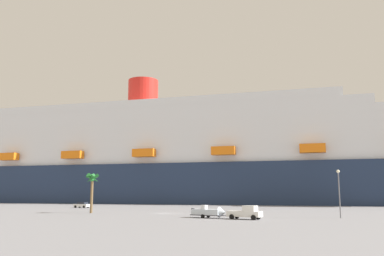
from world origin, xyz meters
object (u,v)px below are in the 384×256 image
cruise_ship (237,162)px  small_boat_on_trailer (210,212)px  pickup_truck (246,213)px  parked_car_white_van (82,205)px  street_lamp (339,187)px  palm_tree (92,182)px

cruise_ship → small_boat_on_trailer: bearing=-82.4°
pickup_truck → cruise_ship: bearing=101.6°
pickup_truck → parked_car_white_van: (-51.24, 33.28, -0.21)m
street_lamp → parked_car_white_van: size_ratio=1.74×
small_boat_on_trailer → pickup_truck: bearing=-13.7°
cruise_ship → small_boat_on_trailer: 85.11m
palm_tree → street_lamp: 48.90m
pickup_truck → street_lamp: (14.76, 7.32, 4.23)m
street_lamp → parked_car_white_van: street_lamp is taller
cruise_ship → street_lamp: (32.15, -77.31, -10.39)m
palm_tree → cruise_ship: bearing=77.5°
cruise_ship → pickup_truck: size_ratio=49.51×
cruise_ship → parked_car_white_van: size_ratio=62.88×
cruise_ship → small_boat_on_trailer: size_ratio=41.12×
cruise_ship → pickup_truck: 87.63m
small_boat_on_trailer → palm_tree: size_ratio=0.86×
small_boat_on_trailer → palm_tree: (-27.77, 8.01, 5.50)m
street_lamp → pickup_truck: bearing=-153.6°
pickup_truck → palm_tree: (-34.08, 9.55, 5.42)m
cruise_ship → parked_car_white_van: bearing=-123.4°
pickup_truck → small_boat_on_trailer: 6.50m
pickup_truck → street_lamp: size_ratio=0.73×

